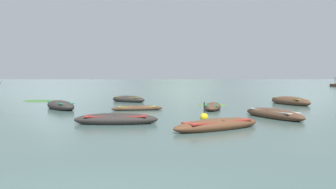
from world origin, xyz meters
TOP-DOWN VIEW (x-y plane):
  - ground_plane at (0.00, 1500.00)m, footprint 6000.00×6000.00m
  - mountain_1 at (-619.81, 2094.47)m, footprint 1141.43×1141.43m
  - mountain_2 at (202.35, 2407.26)m, footprint 779.01×779.01m
  - mountain_3 at (1106.12, 2446.81)m, footprint 1222.05×1222.05m
  - rowboat_1 at (-1.27, 24.59)m, footprint 3.57×3.16m
  - rowboat_2 at (-0.73, 10.48)m, footprint 3.79×1.25m
  - rowboat_3 at (3.53, 8.61)m, footprint 4.22×3.07m
  - rowboat_4 at (-5.28, 17.88)m, footprint 3.28×4.09m
  - rowboat_5 at (-0.10, 16.84)m, footprint 3.41×1.37m
  - rowboat_6 at (7.17, 12.37)m, footprint 2.48×4.47m
  - rowboat_8 at (11.73, 21.21)m, footprint 2.43×4.78m
  - rowboat_9 at (4.86, 17.21)m, footprint 1.88×3.83m
  - mooring_buoy at (3.51, 12.06)m, footprint 0.42×0.42m
  - weed_patch_1 at (-9.38, 25.93)m, footprint 4.33×4.31m
  - weed_patch_2 at (5.47, 20.71)m, footprint 2.89×3.06m

SIDE VIEW (x-z plane):
  - ground_plane at x=0.00m, z-range 0.00..0.00m
  - weed_patch_1 at x=-9.38m, z-range -0.07..0.07m
  - weed_patch_2 at x=5.47m, z-range -0.07..0.07m
  - mooring_buoy at x=3.51m, z-range -0.39..0.59m
  - rowboat_5 at x=-0.10m, z-range -0.07..0.31m
  - rowboat_3 at x=3.53m, z-range -0.10..0.44m
  - rowboat_9 at x=4.86m, z-range -0.10..0.45m
  - rowboat_2 at x=-0.73m, z-range -0.11..0.49m
  - rowboat_6 at x=7.17m, z-range -0.11..0.49m
  - rowboat_1 at x=-1.27m, z-range -0.13..0.56m
  - rowboat_4 at x=-5.28m, z-range -0.14..0.59m
  - rowboat_8 at x=11.73m, z-range -0.15..0.63m
  - mountain_2 at x=202.35m, z-range 0.00..266.62m
  - mountain_3 at x=1106.12m, z-range 0.00..358.71m
  - mountain_1 at x=-619.81m, z-range 0.00..372.67m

